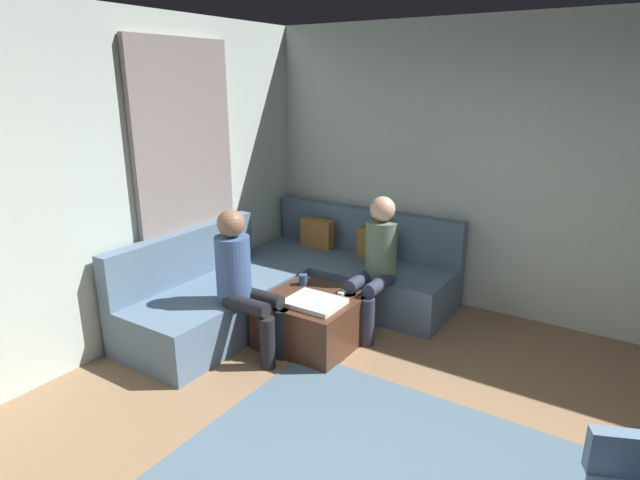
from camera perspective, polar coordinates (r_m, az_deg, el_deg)
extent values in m
cube|color=silver|center=(4.99, 24.82, 6.23)|extent=(6.00, 0.12, 2.70)
cube|color=silver|center=(4.18, -28.42, 3.88)|extent=(0.12, 6.00, 2.70)
cube|color=gray|center=(4.86, -14.30, 5.84)|extent=(0.06, 1.10, 2.50)
cube|color=slate|center=(5.36, 3.17, -4.22)|extent=(2.10, 0.85, 0.42)
cube|color=slate|center=(5.51, 5.09, 1.14)|extent=(2.10, 0.14, 0.45)
cube|color=slate|center=(4.77, -11.25, -7.36)|extent=(0.85, 1.70, 0.42)
cube|color=slate|center=(4.85, -14.58, -1.63)|extent=(0.14, 1.70, 0.45)
cube|color=#B27233|center=(5.63, -0.30, 0.46)|extent=(0.36, 0.12, 0.36)
cube|color=#B27233|center=(5.30, 6.05, -0.73)|extent=(0.36, 0.12, 0.36)
cube|color=#4C2D1E|center=(4.48, -0.82, -8.69)|extent=(0.76, 0.76, 0.42)
cube|color=white|center=(4.24, -0.61, -6.81)|extent=(0.44, 0.36, 0.04)
cylinder|color=#334C72|center=(4.62, -1.87, -4.35)|extent=(0.08, 0.08, 0.10)
cube|color=white|center=(4.47, 2.67, -5.64)|extent=(0.05, 0.15, 0.02)
cylinder|color=#2D3347|center=(4.46, 5.18, -8.87)|extent=(0.12, 0.12, 0.42)
cylinder|color=#2D3347|center=(4.54, 3.15, -8.35)|extent=(0.12, 0.12, 0.42)
cylinder|color=#2D3347|center=(4.51, 6.47, -4.83)|extent=(0.12, 0.40, 0.12)
cylinder|color=#2D3347|center=(4.59, 4.46, -4.39)|extent=(0.12, 0.40, 0.12)
cylinder|color=#597259|center=(4.63, 6.69, -0.95)|extent=(0.28, 0.28, 0.50)
sphere|color=#D8AD8C|center=(4.53, 6.85, 3.37)|extent=(0.22, 0.22, 0.22)
cylinder|color=black|center=(4.26, -4.22, -10.18)|extent=(0.12, 0.12, 0.42)
cylinder|color=black|center=(4.13, -5.74, -11.12)|extent=(0.12, 0.12, 0.42)
cylinder|color=black|center=(4.26, -6.46, -6.24)|extent=(0.40, 0.12, 0.12)
cylinder|color=black|center=(4.13, -8.05, -7.05)|extent=(0.40, 0.12, 0.12)
cylinder|color=#3F598C|center=(4.22, -9.45, -2.90)|extent=(0.28, 0.28, 0.50)
sphere|color=#8C664C|center=(4.11, -9.70, 1.81)|extent=(0.22, 0.22, 0.22)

